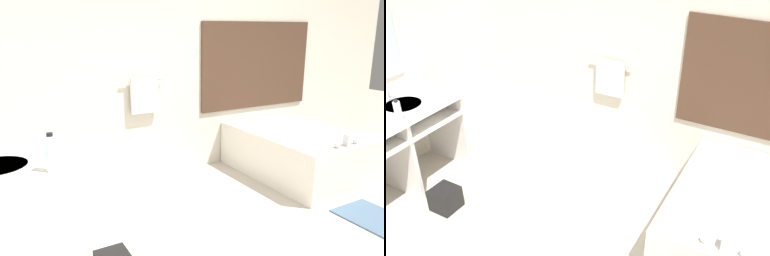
# 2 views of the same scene
# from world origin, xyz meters

# --- Properties ---
(wall_back_with_blinds) EXTENTS (7.40, 0.13, 2.70)m
(wall_back_with_blinds) POSITION_xyz_m (0.05, 2.23, 1.34)
(wall_back_with_blinds) COLOR silver
(wall_back_with_blinds) RESTS_ON ground_plane
(vanity_counter) EXTENTS (0.67, 1.45, 0.91)m
(vanity_counter) POSITION_xyz_m (-1.85, 0.51, 0.67)
(vanity_counter) COLOR white
(vanity_counter) RESTS_ON ground_plane
(bathtub) EXTENTS (1.09, 1.57, 0.65)m
(bathtub) POSITION_xyz_m (1.31, 1.41, 0.29)
(bathtub) COLOR silver
(bathtub) RESTS_ON ground_plane
(water_bottle_1) EXTENTS (0.06, 0.06, 0.23)m
(water_bottle_1) POSITION_xyz_m (-1.58, 0.44, 1.02)
(water_bottle_1) COLOR silver
(water_bottle_1) RESTS_ON vanity_counter
(bath_mat) EXTENTS (0.49, 0.70, 0.02)m
(bath_mat) POSITION_xyz_m (1.13, 0.16, 0.01)
(bath_mat) COLOR slate
(bath_mat) RESTS_ON ground_plane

